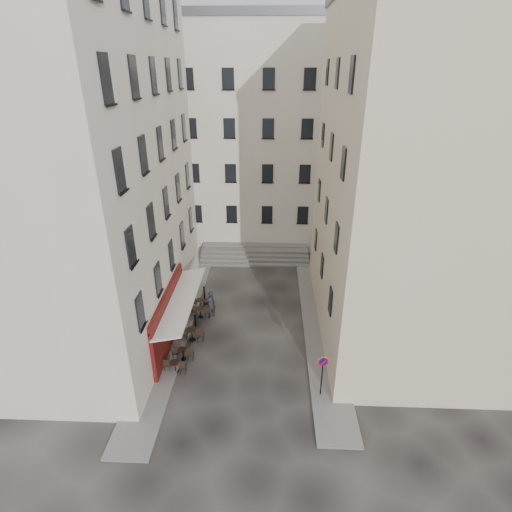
# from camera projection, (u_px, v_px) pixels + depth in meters

# --- Properties ---
(ground) EXTENTS (90.00, 90.00, 0.00)m
(ground) POSITION_uv_depth(u_px,v_px,m) (245.00, 355.00, 22.62)
(ground) COLOR black
(ground) RESTS_ON ground
(sidewalk_left) EXTENTS (2.00, 22.00, 0.12)m
(sidewalk_left) POSITION_uv_depth(u_px,v_px,m) (181.00, 313.00, 26.38)
(sidewalk_left) COLOR slate
(sidewalk_left) RESTS_ON ground
(sidewalk_right) EXTENTS (2.00, 18.00, 0.12)m
(sidewalk_right) POSITION_uv_depth(u_px,v_px,m) (319.00, 325.00, 25.13)
(sidewalk_right) COLOR slate
(sidewalk_right) RESTS_ON ground
(building_left) EXTENTS (12.20, 16.20, 20.60)m
(building_left) POSITION_uv_depth(u_px,v_px,m) (50.00, 160.00, 21.30)
(building_left) COLOR beige
(building_left) RESTS_ON ground
(building_right) EXTENTS (12.20, 14.20, 18.60)m
(building_right) POSITION_uv_depth(u_px,v_px,m) (442.00, 180.00, 21.40)
(building_right) COLOR beige
(building_right) RESTS_ON ground
(building_back) EXTENTS (18.20, 10.20, 18.60)m
(building_back) POSITION_uv_depth(u_px,v_px,m) (247.00, 134.00, 35.82)
(building_back) COLOR beige
(building_back) RESTS_ON ground
(cafe_storefront) EXTENTS (1.74, 7.30, 3.50)m
(cafe_storefront) POSITION_uv_depth(u_px,v_px,m) (171.00, 316.00, 22.88)
(cafe_storefront) COLOR #490A0C
(cafe_storefront) RESTS_ON ground
(stone_steps) EXTENTS (9.00, 3.15, 0.80)m
(stone_steps) POSITION_uv_depth(u_px,v_px,m) (255.00, 255.00, 33.80)
(stone_steps) COLOR #5C5A57
(stone_steps) RESTS_ON ground
(bollard_near) EXTENTS (0.12, 0.12, 0.98)m
(bollard_near) POSITION_uv_depth(u_px,v_px,m) (184.00, 358.00, 21.62)
(bollard_near) COLOR black
(bollard_near) RESTS_ON ground
(bollard_mid) EXTENTS (0.12, 0.12, 0.98)m
(bollard_mid) POSITION_uv_depth(u_px,v_px,m) (195.00, 321.00, 24.78)
(bollard_mid) COLOR black
(bollard_mid) RESTS_ON ground
(bollard_far) EXTENTS (0.12, 0.12, 0.98)m
(bollard_far) POSITION_uv_depth(u_px,v_px,m) (204.00, 292.00, 27.93)
(bollard_far) COLOR black
(bollard_far) RESTS_ON ground
(no_parking_sign) EXTENTS (0.54, 0.15, 2.40)m
(no_parking_sign) POSITION_uv_depth(u_px,v_px,m) (323.00, 369.00, 19.09)
(no_parking_sign) COLOR black
(no_parking_sign) RESTS_ON ground
(bistro_table_a) EXTENTS (1.20, 0.56, 0.85)m
(bistro_table_a) POSITION_uv_depth(u_px,v_px,m) (175.00, 366.00, 21.19)
(bistro_table_a) COLOR black
(bistro_table_a) RESTS_ON ground
(bistro_table_b) EXTENTS (1.21, 0.57, 0.85)m
(bistro_table_b) POSITION_uv_depth(u_px,v_px,m) (183.00, 353.00, 22.12)
(bistro_table_b) COLOR black
(bistro_table_b) RESTS_ON ground
(bistro_table_c) EXTENTS (1.43, 0.67, 1.00)m
(bistro_table_c) POSITION_uv_depth(u_px,v_px,m) (192.00, 333.00, 23.63)
(bistro_table_c) COLOR black
(bistro_table_c) RESTS_ON ground
(bistro_table_d) EXTENTS (1.27, 0.59, 0.89)m
(bistro_table_d) POSITION_uv_depth(u_px,v_px,m) (201.00, 311.00, 25.83)
(bistro_table_d) COLOR black
(bistro_table_d) RESTS_ON ground
(bistro_table_e) EXTENTS (1.18, 0.55, 0.83)m
(bistro_table_e) POSITION_uv_depth(u_px,v_px,m) (200.00, 303.00, 26.85)
(bistro_table_e) COLOR black
(bistro_table_e) RESTS_ON ground
(pedestrian) EXTENTS (0.82, 0.79, 1.90)m
(pedestrian) POSITION_uv_depth(u_px,v_px,m) (210.00, 304.00, 25.70)
(pedestrian) COLOR #232328
(pedestrian) RESTS_ON ground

